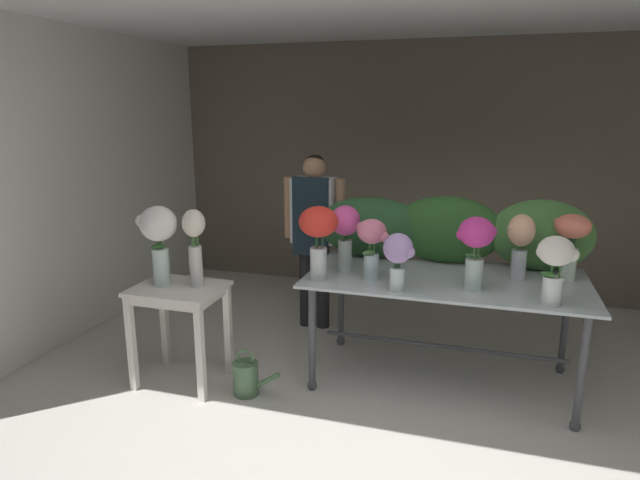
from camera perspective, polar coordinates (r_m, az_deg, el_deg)
name	(u,v)px	position (r m, az deg, el deg)	size (l,w,h in m)	color
ground_plane	(391,362)	(4.50, 7.47, -12.60)	(8.53, 8.53, 0.00)	beige
wall_back	(426,170)	(5.99, 11.02, 7.24)	(5.66, 0.12, 2.67)	#706656
wall_left	(81,183)	(5.31, -23.81, 5.52)	(0.12, 4.00, 2.67)	silver
display_table_glass	(445,292)	(4.02, 12.96, -5.34)	(1.95, 1.00, 0.82)	silver
side_table_white	(179,302)	(4.07, -14.58, -6.36)	(0.63, 0.50, 0.74)	silver
florist	(314,224)	(4.86, -0.62, 1.65)	(0.56, 0.24, 1.59)	#232328
foliage_backdrop	(447,231)	(4.29, 13.21, 0.97)	(2.08, 0.31, 0.53)	#28562D
vase_coral_carnations	(572,236)	(4.12, 24.90, 0.34)	(0.24, 0.24, 0.47)	silver
vase_fuchsia_hydrangea	(345,230)	(3.97, 2.64, 1.07)	(0.22, 0.22, 0.49)	silver
vase_rosy_roses	(372,241)	(3.78, 5.44, -0.13)	(0.23, 0.20, 0.43)	silver
vase_magenta_lilies	(476,244)	(3.67, 16.05, -0.41)	(0.25, 0.23, 0.49)	silver
vase_ivory_ranunculus	(555,263)	(3.56, 23.44, -2.20)	(0.24, 0.21, 0.43)	silver
vase_peach_snapdragons	(520,241)	(4.00, 20.28, -0.09)	(0.18, 0.18, 0.47)	silver
vase_lilac_anemones	(398,255)	(3.57, 8.23, -1.61)	(0.21, 0.19, 0.39)	silver
vase_scarlet_dahlias	(318,231)	(3.74, -0.16, 0.94)	(0.27, 0.27, 0.52)	silver
vase_white_roses_tall	(158,235)	(4.00, -16.60, 0.55)	(0.29, 0.26, 0.58)	silver
vase_cream_lisianthus_tall	(195,242)	(3.92, -13.03, -0.26)	(0.17, 0.16, 0.56)	silver
watering_can	(246,377)	(4.00, -7.73, -14.10)	(0.35, 0.18, 0.34)	#4C704C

